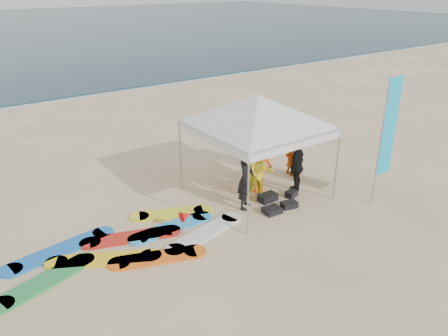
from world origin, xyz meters
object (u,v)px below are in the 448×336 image
object	(u,v)px
person_black_b	(297,166)
canopy_tent	(259,95)
person_yellow	(260,174)
person_orange_b	(253,161)
person_orange_a	(258,166)
person_black_a	(246,178)
person_seated	(291,161)
feather_flag	(388,129)
surfboard_spread	(132,244)
marker_pennant	(186,216)

from	to	relation	value
person_black_b	canopy_tent	xyz separation A→B (m)	(-1.09, 0.64, 2.25)
person_yellow	person_orange_b	xyz separation A→B (m)	(0.60, 1.02, -0.07)
person_yellow	person_orange_a	bearing A→B (deg)	77.01
person_black_a	person_yellow	distance (m)	0.69
person_seated	feather_flag	xyz separation A→B (m)	(0.79, -2.94, 1.77)
surfboard_spread	person_orange_b	bearing A→B (deg)	12.42
person_orange_a	feather_flag	distance (m)	3.91
surfboard_spread	person_yellow	bearing A→B (deg)	0.59
person_orange_a	person_orange_b	world-z (taller)	person_orange_a
feather_flag	surfboard_spread	xyz separation A→B (m)	(-7.08, 2.13, -2.24)
feather_flag	surfboard_spread	distance (m)	7.72
person_yellow	person_orange_b	world-z (taller)	person_yellow
person_orange_a	surfboard_spread	world-z (taller)	person_orange_a
person_black_a	surfboard_spread	size ratio (longest dim) A/B	0.31
person_orange_b	person_seated	bearing A→B (deg)	166.79
person_yellow	canopy_tent	size ratio (longest dim) A/B	0.36
person_yellow	person_black_b	distance (m)	1.28
person_black_b	marker_pennant	size ratio (longest dim) A/B	2.75
person_seated	feather_flag	world-z (taller)	feather_flag
person_black_b	marker_pennant	distance (m)	4.04
person_black_b	person_seated	size ratio (longest dim) A/B	1.71
person_seated	person_orange_a	bearing A→B (deg)	114.61
person_black_b	marker_pennant	world-z (taller)	person_black_b
person_orange_a	surfboard_spread	size ratio (longest dim) A/B	0.29
person_black_a	person_yellow	bearing A→B (deg)	-25.73
person_yellow	person_seated	size ratio (longest dim) A/B	1.66
canopy_tent	surfboard_spread	distance (m)	5.38
person_black_b	person_orange_b	xyz separation A→B (m)	(-0.65, 1.31, -0.09)
feather_flag	person_yellow	bearing A→B (deg)	142.63
person_orange_a	person_orange_b	bearing A→B (deg)	-111.55
person_yellow	surfboard_spread	size ratio (longest dim) A/B	0.28
person_yellow	person_black_b	world-z (taller)	person_black_b
person_black_a	marker_pennant	xyz separation A→B (m)	(-2.12, -0.17, -0.43)
person_black_b	person_yellow	bearing A→B (deg)	-41.20
feather_flag	surfboard_spread	bearing A→B (deg)	163.23
person_black_b	canopy_tent	distance (m)	2.58
person_orange_a	marker_pennant	world-z (taller)	person_orange_a
surfboard_spread	feather_flag	bearing A→B (deg)	-16.77
canopy_tent	surfboard_spread	world-z (taller)	canopy_tent
canopy_tent	feather_flag	world-z (taller)	feather_flag
person_black_b	marker_pennant	xyz separation A→B (m)	(-4.02, -0.04, -0.38)
person_seated	surfboard_spread	bearing A→B (deg)	111.54
marker_pennant	person_orange_a	bearing A→B (deg)	14.10
person_orange_b	canopy_tent	xyz separation A→B (m)	(-0.44, -0.67, 2.34)
canopy_tent	marker_pennant	xyz separation A→B (m)	(-2.94, -0.68, -2.63)
person_black_b	feather_flag	world-z (taller)	feather_flag
person_black_a	canopy_tent	bearing A→B (deg)	-7.33
marker_pennant	surfboard_spread	size ratio (longest dim) A/B	0.10
person_orange_a	person_seated	size ratio (longest dim) A/B	1.72
person_black_b	person_orange_a	bearing A→B (deg)	-66.31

